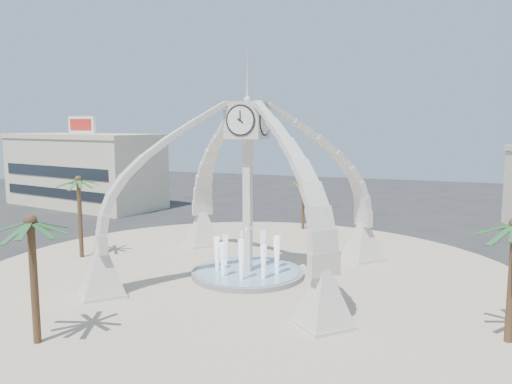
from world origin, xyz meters
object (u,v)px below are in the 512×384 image
(fountain, at_px, (248,272))
(palm_south, at_px, (30,223))
(clock_tower, at_px, (248,186))
(palm_west, at_px, (78,181))
(palm_north, at_px, (303,178))

(fountain, bearing_deg, palm_south, -112.40)
(clock_tower, bearing_deg, palm_west, 179.82)
(palm_north, bearing_deg, clock_tower, -88.25)
(palm_west, xyz_separation_m, palm_north, (14.04, 17.11, -0.98))
(clock_tower, distance_m, palm_south, 15.09)
(clock_tower, relative_size, palm_south, 2.59)
(clock_tower, height_order, palm_west, clock_tower)
(clock_tower, relative_size, fountain, 2.24)
(fountain, distance_m, palm_south, 16.16)
(fountain, distance_m, palm_north, 17.89)
(palm_west, distance_m, palm_south, 16.54)
(palm_west, xyz_separation_m, palm_south, (8.82, -13.99, -0.22))
(palm_south, bearing_deg, clock_tower, 67.60)
(clock_tower, bearing_deg, palm_north, 91.75)
(fountain, bearing_deg, clock_tower, -90.00)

